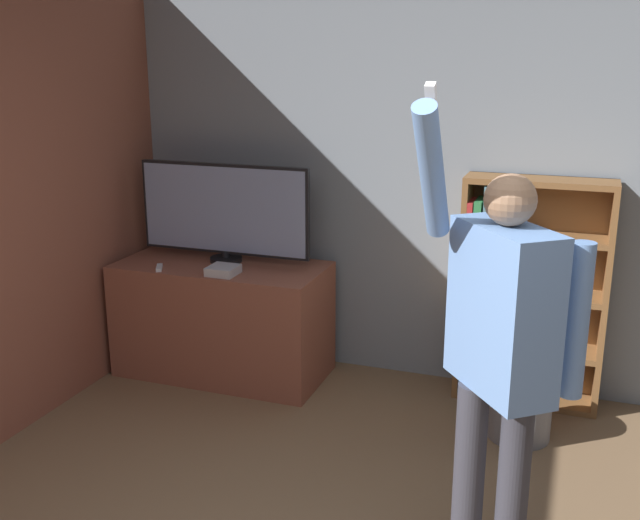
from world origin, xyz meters
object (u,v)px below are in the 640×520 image
Objects in this scene: person at (500,344)px; bookshelf at (518,295)px; game_console at (223,270)px; television at (224,211)px; waste_bin at (520,406)px.

bookshelf is at bearing 143.86° from person.
game_console is 1.88m from bookshelf.
television is at bearing -174.06° from bookshelf.
game_console is 2.01m from waste_bin.
bookshelf is 0.73m from waste_bin.
television is 3.18× the size of waste_bin.
game_console is 2.33m from person.
waste_bin is (0.10, -0.52, -0.50)m from bookshelf.
waste_bin is (1.91, -0.04, -0.62)m from game_console.
television is 6.60× the size of game_console.
television is 0.85× the size of bookshelf.
bookshelf is (1.81, 0.49, -0.12)m from game_console.
person is 1.57m from waste_bin.
bookshelf reaches higher than waste_bin.
game_console is 0.09× the size of person.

